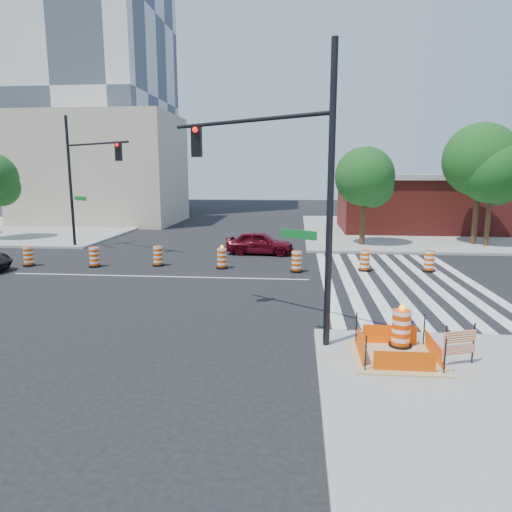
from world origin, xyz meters
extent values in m
plane|color=black|center=(0.00, 0.00, 0.00)|extent=(120.00, 120.00, 0.00)
cube|color=gray|center=(18.00, 18.00, 0.07)|extent=(22.00, 22.00, 0.15)
cube|color=gray|center=(-18.00, 18.00, 0.07)|extent=(22.00, 22.00, 0.15)
cube|color=silver|center=(7.80, 0.00, 0.01)|extent=(0.45, 13.50, 0.01)
cube|color=silver|center=(8.70, 0.00, 0.01)|extent=(0.45, 13.50, 0.01)
cube|color=silver|center=(9.60, 0.00, 0.01)|extent=(0.45, 13.50, 0.01)
cube|color=silver|center=(10.50, 0.00, 0.01)|extent=(0.45, 13.50, 0.01)
cube|color=silver|center=(11.40, 0.00, 0.01)|extent=(0.45, 13.50, 0.01)
cube|color=silver|center=(12.30, 0.00, 0.01)|extent=(0.45, 13.50, 0.01)
cube|color=silver|center=(13.20, 0.00, 0.01)|extent=(0.45, 13.50, 0.01)
cube|color=silver|center=(14.10, 0.00, 0.01)|extent=(0.45, 13.50, 0.01)
cube|color=silver|center=(0.00, 0.00, 0.01)|extent=(14.00, 0.12, 0.01)
cube|color=tan|center=(9.00, -9.00, 0.17)|extent=(2.20, 2.20, 0.05)
cube|color=#FD5305|center=(9.00, -9.90, 0.43)|extent=(1.44, 0.02, 0.55)
cube|color=#FD5305|center=(9.00, -8.10, 0.43)|extent=(1.44, 0.02, 0.55)
cube|color=#FD5305|center=(8.10, -9.00, 0.43)|extent=(0.02, 1.44, 0.55)
cube|color=#FD5305|center=(9.90, -9.00, 0.43)|extent=(0.02, 1.44, 0.55)
cylinder|color=black|center=(8.10, -9.90, 0.60)|extent=(0.04, 0.04, 0.90)
cylinder|color=black|center=(9.90, -9.90, 0.60)|extent=(0.04, 0.04, 0.90)
cylinder|color=black|center=(8.10, -8.10, 0.60)|extent=(0.04, 0.04, 0.90)
cylinder|color=black|center=(9.90, -8.10, 0.60)|extent=(0.04, 0.04, 0.90)
cube|color=silver|center=(-24.00, 34.00, 22.50)|extent=(28.00, 18.00, 45.00)
cube|color=maroon|center=(18.00, 18.00, 2.10)|extent=(16.00, 8.00, 4.20)
cube|color=gray|center=(18.00, 18.00, 4.40)|extent=(16.50, 8.50, 0.40)
cube|color=#B8A88C|center=(-12.00, 22.00, 5.00)|extent=(14.00, 10.00, 10.00)
imported|color=#4E0611|center=(4.24, 6.29, 0.68)|extent=(4.10, 1.90, 1.36)
cylinder|color=black|center=(7.28, -8.23, 4.09)|extent=(0.18, 0.18, 7.88)
cylinder|color=black|center=(4.86, -6.53, 6.26)|extent=(4.91, 3.49, 0.12)
cube|color=black|center=(3.17, -5.35, 5.76)|extent=(0.32, 0.28, 0.99)
sphere|color=#FF0C0C|center=(3.17, -5.53, 6.11)|extent=(0.18, 0.18, 0.18)
cube|color=#0C591E|center=(6.48, -7.66, 3.11)|extent=(0.99, 0.71, 0.25)
cylinder|color=black|center=(-7.86, 7.64, 4.18)|extent=(0.18, 0.18, 8.07)
cylinder|color=black|center=(-5.31, 6.02, 6.40)|extent=(5.17, 3.35, 0.12)
cube|color=black|center=(-3.52, 4.88, 5.90)|extent=(0.32, 0.28, 1.01)
sphere|color=#FF0C0C|center=(-3.52, 4.70, 6.25)|extent=(0.18, 0.18, 0.18)
cube|color=#0C591E|center=(-7.01, 7.10, 3.18)|extent=(1.04, 0.68, 0.25)
cylinder|color=black|center=(9.25, -8.28, 0.20)|extent=(0.61, 0.61, 0.10)
cylinder|color=#DF4604|center=(9.25, -8.28, 0.71)|extent=(0.49, 0.49, 0.96)
sphere|color=#FF990C|center=(9.25, -8.28, 1.27)|extent=(0.16, 0.16, 0.16)
cube|color=#DF4604|center=(10.43, -9.27, 0.87)|extent=(0.84, 0.33, 0.29)
cube|color=#DF4604|center=(10.43, -9.27, 0.54)|extent=(0.84, 0.33, 0.23)
cylinder|color=black|center=(10.05, -9.40, 0.67)|extent=(0.04, 0.04, 1.03)
cylinder|color=black|center=(10.80, -9.15, 0.67)|extent=(0.04, 0.04, 1.03)
sphere|color=#124015|center=(-14.24, 10.06, 3.75)|extent=(2.66, 2.66, 2.66)
cylinder|color=#382314|center=(10.62, 9.67, 2.00)|extent=(0.35, 0.35, 4.01)
sphere|color=#124015|center=(10.62, 9.67, 4.51)|extent=(3.76, 3.76, 3.76)
sphere|color=#124015|center=(11.16, 9.99, 3.88)|extent=(2.76, 2.76, 2.76)
sphere|color=#124015|center=(10.18, 9.45, 4.13)|extent=(2.50, 2.50, 2.50)
cylinder|color=#382314|center=(17.93, 10.55, 2.47)|extent=(0.35, 0.35, 4.94)
sphere|color=#124015|center=(17.93, 10.55, 5.56)|extent=(4.63, 4.63, 4.63)
sphere|color=#124015|center=(18.47, 10.88, 4.78)|extent=(3.40, 3.40, 3.40)
sphere|color=#124015|center=(17.49, 10.33, 5.09)|extent=(3.09, 3.09, 3.09)
cylinder|color=#382314|center=(18.47, 9.93, 2.16)|extent=(0.30, 0.30, 4.33)
sphere|color=#124015|center=(18.47, 9.93, 4.87)|extent=(4.06, 4.06, 4.06)
sphere|color=#124015|center=(18.94, 10.21, 4.19)|extent=(2.97, 2.97, 2.97)
sphere|color=#124015|center=(18.10, 9.74, 4.46)|extent=(2.70, 2.70, 2.70)
cylinder|color=black|center=(-7.36, 1.72, 0.05)|extent=(0.60, 0.60, 0.10)
cylinder|color=#DF4604|center=(-7.36, 1.72, 0.55)|extent=(0.48, 0.48, 0.95)
cylinder|color=black|center=(-3.88, 1.83, 0.05)|extent=(0.60, 0.60, 0.10)
cylinder|color=#DF4604|center=(-3.88, 1.83, 0.55)|extent=(0.48, 0.48, 0.95)
cylinder|color=black|center=(-0.71, 2.38, 0.05)|extent=(0.60, 0.60, 0.10)
cylinder|color=#DF4604|center=(-0.71, 2.38, 0.55)|extent=(0.48, 0.48, 0.95)
cylinder|color=black|center=(2.68, 2.06, 0.05)|extent=(0.60, 0.60, 0.10)
cylinder|color=#DF4604|center=(2.68, 2.06, 0.55)|extent=(0.48, 0.48, 0.95)
sphere|color=#FF990C|center=(2.68, 2.06, 1.10)|extent=(0.16, 0.16, 0.16)
cylinder|color=black|center=(6.42, 1.56, 0.05)|extent=(0.60, 0.60, 0.10)
cylinder|color=#DF4604|center=(6.42, 1.56, 0.55)|extent=(0.48, 0.48, 0.95)
cylinder|color=black|center=(9.75, 2.10, 0.05)|extent=(0.60, 0.60, 0.10)
cylinder|color=#DF4604|center=(9.75, 2.10, 0.55)|extent=(0.48, 0.48, 0.95)
cylinder|color=black|center=(12.86, 2.26, 0.05)|extent=(0.60, 0.60, 0.10)
cylinder|color=#DF4604|center=(12.86, 2.26, 0.55)|extent=(0.48, 0.48, 0.95)
camera|label=1|loc=(6.47, -20.18, 4.80)|focal=32.00mm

